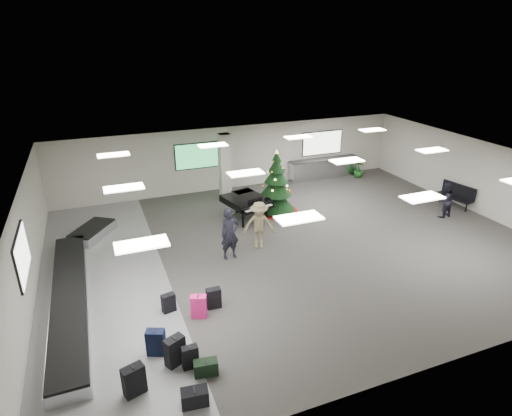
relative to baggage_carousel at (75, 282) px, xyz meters
name	(u,v)px	position (x,y,z in m)	size (l,w,h in m)	color
ground	(295,245)	(7.84, 0.08, -0.21)	(18.00, 18.00, 0.00)	#3C3936
room_envelope	(280,183)	(7.46, 0.75, 2.12)	(18.02, 14.02, 3.21)	beige
baggage_carousel	(75,282)	(0.00, 0.00, 0.00)	(2.28, 9.71, 0.43)	silver
service_counter	(323,168)	(12.84, 6.73, 0.33)	(4.05, 0.65, 1.08)	silver
suitcase_0	(175,351)	(2.28, -4.48, 0.17)	(0.56, 0.45, 0.79)	black
suitcase_1	(190,357)	(2.60, -4.74, 0.09)	(0.40, 0.21, 0.63)	black
pink_suitcase	(199,306)	(3.30, -2.86, 0.13)	(0.50, 0.39, 0.71)	#FC207C
suitcase_3	(214,298)	(3.82, -2.59, 0.11)	(0.43, 0.25, 0.66)	black
navy_suitcase	(156,342)	(1.91, -3.95, 0.14)	(0.53, 0.43, 0.73)	black
suitcase_5	(134,380)	(1.24, -5.07, 0.16)	(0.55, 0.41, 0.77)	black
green_duffel	(206,368)	(2.89, -5.09, -0.02)	(0.61, 0.37, 0.40)	black
suitcase_8	(169,303)	(2.54, -2.29, 0.07)	(0.42, 0.30, 0.59)	black
black_duffel	(195,397)	(2.42, -5.87, -0.02)	(0.64, 0.40, 0.41)	black
christmas_tree	(276,190)	(8.49, 3.40, 0.78)	(2.03, 2.03, 2.89)	maroon
grand_piano	(246,201)	(6.95, 3.10, 0.60)	(1.96, 2.31, 1.15)	black
bench	(456,194)	(16.45, 0.82, 0.39)	(0.85, 1.76, 1.07)	black
traveler_a	(230,234)	(5.22, 0.09, 0.74)	(0.69, 0.45, 1.90)	black
traveler_b	(259,225)	(6.48, 0.45, 0.70)	(1.18, 0.68, 1.83)	#857752
traveler_bench	(445,200)	(15.05, 0.11, 0.58)	(0.77, 0.60, 1.59)	black
potted_plant_left	(282,177)	(10.21, 6.52, 0.23)	(0.49, 0.39, 0.89)	#143E16
potted_plant_right	(359,169)	(14.70, 6.09, 0.25)	(0.52, 0.52, 0.92)	#143E16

